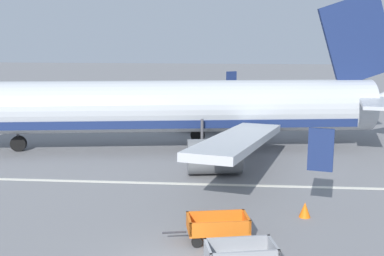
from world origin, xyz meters
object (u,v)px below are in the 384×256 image
at_px(airplane, 179,108).
at_px(traffic_cone_near_plane, 219,219).
at_px(baggage_cart_nearest, 240,256).
at_px(traffic_cone_mid_apron, 305,210).
at_px(baggage_cart_second_in_row, 218,227).

height_order(airplane, traffic_cone_near_plane, airplane).
distance_m(airplane, baggage_cart_nearest, 19.44).
relative_size(airplane, baggage_cart_nearest, 10.38).
bearing_deg(airplane, baggage_cart_nearest, -77.25).
relative_size(airplane, traffic_cone_mid_apron, 52.39).
distance_m(airplane, traffic_cone_near_plane, 15.16).
distance_m(baggage_cart_nearest, traffic_cone_near_plane, 4.37).
bearing_deg(traffic_cone_near_plane, baggage_cart_second_in_row, -90.51).
distance_m(airplane, baggage_cart_second_in_row, 16.64).
bearing_deg(baggage_cart_nearest, airplane, 102.75).
bearing_deg(baggage_cart_second_in_row, traffic_cone_mid_apron, 37.47).
bearing_deg(traffic_cone_mid_apron, traffic_cone_near_plane, -159.74).
bearing_deg(airplane, traffic_cone_mid_apron, -60.85).
xyz_separation_m(traffic_cone_near_plane, traffic_cone_mid_apron, (3.95, 1.46, 0.02)).
xyz_separation_m(airplane, baggage_cart_second_in_row, (3.34, -16.12, -2.45)).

